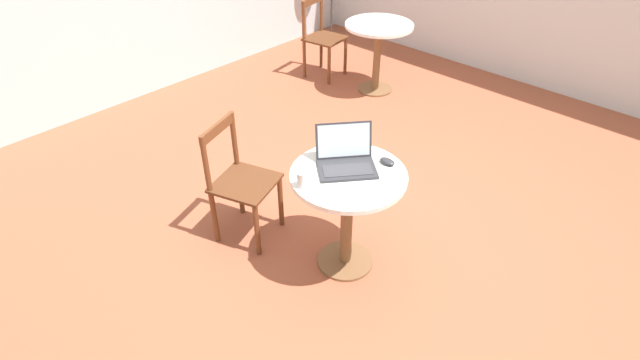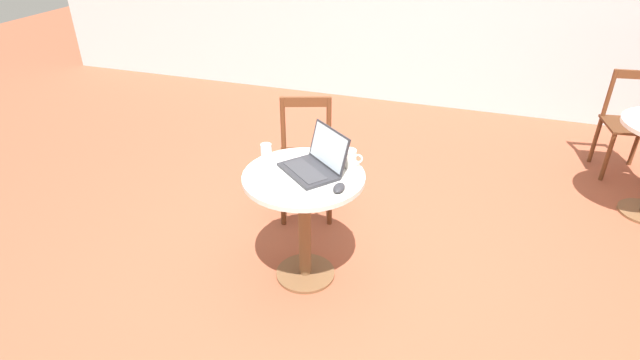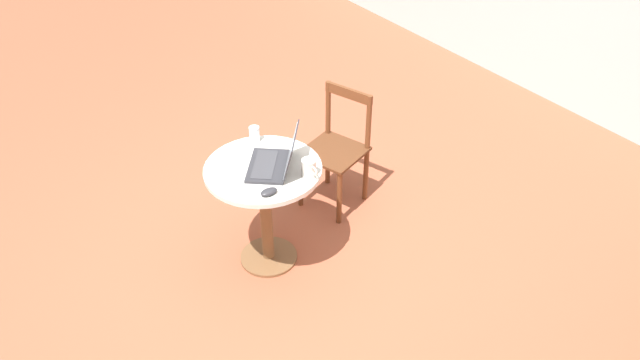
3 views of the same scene
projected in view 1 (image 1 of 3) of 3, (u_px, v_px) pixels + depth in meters
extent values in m
plane|color=#9E5138|center=(372.00, 245.00, 3.45)|extent=(16.00, 16.00, 0.00)
cylinder|color=brown|center=(345.00, 260.00, 3.31)|extent=(0.37, 0.37, 0.02)
cylinder|color=brown|center=(347.00, 221.00, 3.11)|extent=(0.08, 0.08, 0.67)
cylinder|color=silver|center=(348.00, 176.00, 2.90)|extent=(0.69, 0.69, 0.03)
cylinder|color=brown|center=(375.00, 89.00, 5.40)|extent=(0.37, 0.37, 0.02)
cylinder|color=brown|center=(377.00, 58.00, 5.19)|extent=(0.08, 0.08, 0.67)
cylinder|color=silver|center=(379.00, 25.00, 4.99)|extent=(0.69, 0.69, 0.03)
cylinder|color=brown|center=(281.00, 201.00, 3.50)|extent=(0.04, 0.04, 0.42)
cylinder|color=brown|center=(257.00, 230.00, 3.26)|extent=(0.04, 0.04, 0.42)
cylinder|color=brown|center=(240.00, 190.00, 3.61)|extent=(0.04, 0.04, 0.42)
cylinder|color=brown|center=(214.00, 217.00, 3.36)|extent=(0.04, 0.04, 0.42)
cube|color=#562F1A|center=(245.00, 183.00, 3.30)|extent=(0.49, 0.49, 0.02)
cylinder|color=brown|center=(234.00, 139.00, 3.35)|extent=(0.04, 0.04, 0.40)
cylinder|color=brown|center=(206.00, 164.00, 3.11)|extent=(0.04, 0.04, 0.40)
cube|color=brown|center=(217.00, 129.00, 3.13)|extent=(0.35, 0.14, 0.07)
cylinder|color=brown|center=(345.00, 56.00, 5.61)|extent=(0.04, 0.04, 0.42)
cylinder|color=brown|center=(329.00, 66.00, 5.39)|extent=(0.04, 0.04, 0.42)
cylinder|color=brown|center=(321.00, 50.00, 5.76)|extent=(0.04, 0.04, 0.42)
cylinder|color=brown|center=(304.00, 59.00, 5.54)|extent=(0.04, 0.04, 0.42)
cube|color=#562F1A|center=(325.00, 38.00, 5.45)|extent=(0.43, 0.43, 0.02)
cylinder|color=brown|center=(321.00, 12.00, 5.51)|extent=(0.04, 0.04, 0.40)
cylinder|color=brown|center=(304.00, 20.00, 5.29)|extent=(0.04, 0.04, 0.40)
cube|color=brown|center=(312.00, 1.00, 5.30)|extent=(0.36, 0.08, 0.07)
cylinder|color=#333333|center=(331.00, 38.00, 6.62)|extent=(0.30, 0.30, 0.02)
cube|color=#2D2D33|center=(347.00, 169.00, 2.91)|extent=(0.40, 0.38, 0.02)
cube|color=#38383D|center=(348.00, 170.00, 2.89)|extent=(0.30, 0.28, 0.00)
cube|color=#2D2D33|center=(344.00, 140.00, 2.95)|extent=(0.30, 0.26, 0.21)
cube|color=silver|center=(344.00, 140.00, 2.95)|extent=(0.27, 0.24, 0.19)
ellipsoid|color=#2D2D33|center=(387.00, 161.00, 2.97)|extent=(0.06, 0.10, 0.03)
cylinder|color=silver|center=(349.00, 141.00, 3.09)|extent=(0.09, 0.09, 0.10)
torus|color=silver|center=(355.00, 137.00, 3.12)|extent=(0.06, 0.01, 0.06)
cylinder|color=silver|center=(303.00, 180.00, 2.76)|extent=(0.06, 0.06, 0.10)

